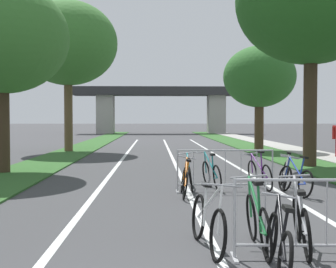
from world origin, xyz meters
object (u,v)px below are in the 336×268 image
Objects in this scene: bicycle_blue_6 at (295,180)px; bicycle_white_11 at (208,222)px; tree_right_cypress_far at (259,77)px; bicycle_silver_5 at (301,223)px; bicycle_green_8 at (258,222)px; crowd_barrier_second at (225,171)px; bicycle_teal_0 at (211,174)px; bicycle_orange_7 at (185,181)px; tree_left_oak_near at (68,44)px; bicycle_white_1 at (285,174)px; crowd_barrier_nearest at (327,219)px; bicycle_teal_10 at (190,175)px; bicycle_purple_4 at (259,174)px; tree_left_maple_mid at (2,38)px; bicycle_black_9 at (278,245)px; tree_right_oak_mid at (311,1)px.

bicycle_white_11 reaches higher than bicycle_blue_6.
tree_right_cypress_far reaches higher than bicycle_blue_6.
bicycle_silver_5 is 0.97× the size of bicycle_green_8.
crowd_barrier_second is 1.42× the size of bicycle_green_8.
bicycle_teal_0 reaches higher than bicycle_orange_7.
tree_left_oak_near reaches higher than bicycle_orange_7.
crowd_barrier_second is 1.49× the size of bicycle_blue_6.
bicycle_white_1 is 5.79m from bicycle_green_8.
crowd_barrier_nearest reaches higher than bicycle_teal_10.
bicycle_purple_4 is (-3.03, -12.90, -3.69)m from tree_right_cypress_far.
tree_right_cypress_far is (10.74, 9.52, -0.39)m from tree_left_maple_mid.
tree_left_oak_near is 10.55m from tree_right_cypress_far.
bicycle_black_9 is 0.91× the size of bicycle_white_11.
tree_left_oak_near is 19.83m from bicycle_white_11.
tree_right_cypress_far is at bearing 0.08° from tree_left_oak_near.
tree_left_maple_mid is 3.79× the size of bicycle_silver_5.
bicycle_green_8 is 0.69m from bicycle_white_11.
tree_right_cypress_far is 3.26× the size of bicycle_white_11.
bicycle_teal_0 is 1.04× the size of bicycle_teal_10.
crowd_barrier_second is 5.93m from bicycle_black_9.
bicycle_silver_5 is at bearing -109.90° from tree_right_oak_mid.
tree_left_maple_mid is 3.86× the size of bicycle_blue_6.
bicycle_teal_10 is (-4.84, -12.93, -3.72)m from tree_right_cypress_far.
bicycle_green_8 is (-0.07, -5.53, 0.02)m from bicycle_teal_0.
tree_left_maple_mid is at bearing -138.44° from tree_right_cypress_far.
tree_right_cypress_far is 19.43m from crowd_barrier_nearest.
bicycle_teal_10 is 0.92× the size of bicycle_white_11.
tree_left_maple_mid is at bearing 128.21° from bicycle_green_8.
bicycle_purple_4 is 6.56m from bicycle_black_9.
tree_left_oak_near is at bearing 115.54° from crowd_barrier_second.
bicycle_purple_4 is at bearing -121.72° from tree_right_oak_mid.
tree_right_cypress_far reaches higher than bicycle_orange_7.
tree_left_oak_near is 20.98m from bicycle_black_9.
tree_right_oak_mid is 3.50× the size of crowd_barrier_second.
bicycle_black_9 is (-0.79, -0.56, -0.17)m from crowd_barrier_nearest.
bicycle_silver_5 reaches higher than bicycle_teal_10.
bicycle_black_9 is at bearing -102.63° from tree_right_cypress_far.
bicycle_teal_0 is 5.59m from bicycle_silver_5.
bicycle_silver_5 is 5.57m from bicycle_teal_10.
bicycle_white_11 is (-0.19, -5.37, 0.02)m from bicycle_teal_10.
bicycle_green_8 is at bearing -172.32° from bicycle_silver_5.
tree_left_oak_near is at bearing -80.97° from bicycle_white_11.
bicycle_blue_6 is at bearing -17.86° from crowd_barrier_second.
bicycle_black_9 is (-1.97, -6.40, -0.01)m from bicycle_white_1.
bicycle_green_8 is 1.07× the size of bicycle_black_9.
tree_right_cypress_far is at bearing 73.38° from crowd_barrier_second.
bicycle_white_11 is (-2.62, -4.37, 0.01)m from bicycle_blue_6.
bicycle_black_9 is at bearing -110.69° from bicycle_silver_5.
bicycle_teal_10 is (0.21, 1.07, -0.01)m from bicycle_orange_7.
crowd_barrier_nearest reaches higher than bicycle_green_8.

